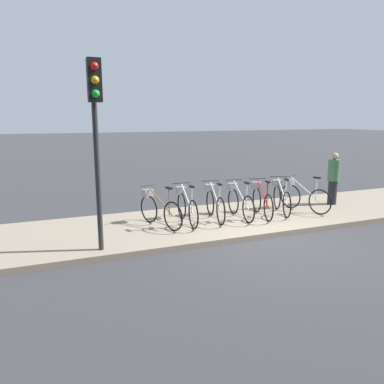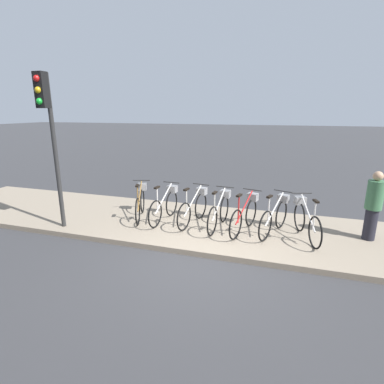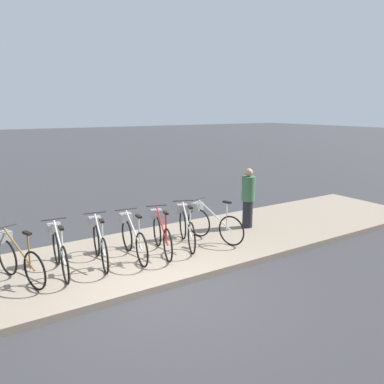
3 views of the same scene
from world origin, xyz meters
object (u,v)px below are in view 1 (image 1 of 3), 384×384
Objects in this scene: parked_bicycle_0 at (158,208)px; parked_bicycle_2 at (214,202)px; parked_bicycle_6 at (302,195)px; parked_bicycle_3 at (239,201)px; parked_bicycle_4 at (261,199)px; traffic_light at (96,117)px; parked_bicycle_5 at (281,196)px; parked_bicycle_1 at (186,205)px; pedestrian at (333,178)px.

parked_bicycle_0 is 1.49m from parked_bicycle_2.
parked_bicycle_2 is at bearing 177.55° from parked_bicycle_6.
parked_bicycle_0 and parked_bicycle_2 have the same top height.
parked_bicycle_3 is at bearing -1.41° from parked_bicycle_0.
parked_bicycle_0 is at bearing 177.56° from parked_bicycle_4.
parked_bicycle_5 is at bearing 14.05° from traffic_light.
parked_bicycle_3 is 1.02× the size of parked_bicycle_4.
traffic_light is (-4.99, -1.25, 2.12)m from parked_bicycle_5.
parked_bicycle_6 is at bearing -0.83° from parked_bicycle_3.
parked_bicycle_2 and parked_bicycle_4 have the same top height.
parked_bicycle_0 is at bearing 178.59° from parked_bicycle_3.
traffic_light reaches higher than parked_bicycle_2.
parked_bicycle_0 and parked_bicycle_6 have the same top height.
parked_bicycle_0 is 0.96× the size of parked_bicycle_2.
parked_bicycle_5 is 0.43× the size of traffic_light.
parked_bicycle_2 is 1.30m from parked_bicycle_4.
traffic_light is (-4.31, -1.16, 2.12)m from parked_bicycle_4.
parked_bicycle_0 is 0.71m from parked_bicycle_1.
parked_bicycle_6 is at bearing -4.94° from parked_bicycle_5.
parked_bicycle_6 is at bearing -1.14° from parked_bicycle_0.
parked_bicycle_1 is at bearing -177.28° from pedestrian.
parked_bicycle_6 is (1.95, -0.03, 0.00)m from parked_bicycle_3.
traffic_light is (-5.64, -1.19, 2.12)m from parked_bicycle_6.
parked_bicycle_4 is at bearing -5.96° from parked_bicycle_3.
parked_bicycle_4 is (2.07, -0.12, 0.00)m from parked_bicycle_1.
parked_bicycle_0 is at bearing 39.90° from traffic_light.
pedestrian is 7.37m from traffic_light.
traffic_light reaches higher than parked_bicycle_3.
parked_bicycle_3 and parked_bicycle_5 have the same top height.
parked_bicycle_5 is at bearing -172.90° from pedestrian.
parked_bicycle_1 is at bearing 176.76° from parked_bicycle_4.
parked_bicycle_2 is 1.97m from parked_bicycle_5.
traffic_light reaches higher than parked_bicycle_1.
pedestrian reaches higher than parked_bicycle_0.
parked_bicycle_4 is at bearing -172.71° from pedestrian.
parked_bicycle_5 is 1.01× the size of pedestrian.
parked_bicycle_0 is at bearing 179.89° from parked_bicycle_1.
parked_bicycle_5 and parked_bicycle_6 have the same top height.
parked_bicycle_2 is at bearing 173.43° from parked_bicycle_4.
parked_bicycle_5 is at bearing -1.63° from parked_bicycle_2.
parked_bicycle_3 is 1.05× the size of parked_bicycle_5.
parked_bicycle_0 is at bearing -177.65° from pedestrian.
parked_bicycle_2 is 0.99× the size of parked_bicycle_3.
parked_bicycle_1 is at bearing -177.65° from parked_bicycle_2.
parked_bicycle_5 is at bearing 7.83° from parked_bicycle_4.
parked_bicycle_3 is at bearing -175.20° from pedestrian.
parked_bicycle_1 is 4.77m from pedestrian.
pedestrian is (2.68, 0.34, 0.36)m from parked_bicycle_4.
parked_bicycle_1 is 3.40m from parked_bicycle_6.
parked_bicycle_4 is at bearing -178.40° from parked_bicycle_6.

